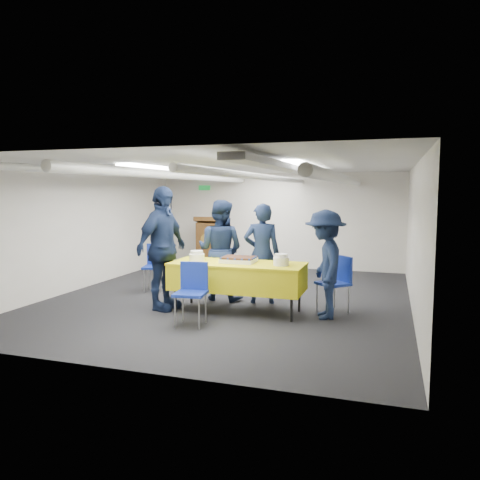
# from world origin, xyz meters

# --- Properties ---
(ground) EXTENTS (7.00, 7.00, 0.00)m
(ground) POSITION_xyz_m (0.00, 0.00, 0.00)
(ground) COLOR black
(ground) RESTS_ON ground
(room_shell) EXTENTS (6.00, 7.00, 2.30)m
(room_shell) POSITION_xyz_m (0.09, 0.41, 1.81)
(room_shell) COLOR silver
(room_shell) RESTS_ON ground
(serving_table) EXTENTS (2.07, 0.84, 0.77)m
(serving_table) POSITION_xyz_m (0.41, -0.87, 0.56)
(serving_table) COLOR black
(serving_table) RESTS_ON ground
(sheet_cake) EXTENTS (0.53, 0.41, 0.09)m
(sheet_cake) POSITION_xyz_m (0.42, -0.82, 0.81)
(sheet_cake) COLOR white
(sheet_cake) RESTS_ON serving_table
(plate_stack_left) EXTENTS (0.24, 0.24, 0.17)m
(plate_stack_left) POSITION_xyz_m (-0.24, -0.92, 0.85)
(plate_stack_left) COLOR white
(plate_stack_left) RESTS_ON serving_table
(plate_stack_right) EXTENTS (0.23, 0.23, 0.17)m
(plate_stack_right) POSITION_xyz_m (1.11, -0.92, 0.85)
(plate_stack_right) COLOR white
(plate_stack_right) RESTS_ON serving_table
(podium) EXTENTS (0.62, 0.53, 1.25)m
(podium) POSITION_xyz_m (-1.60, 3.05, 0.61)
(podium) COLOR brown
(podium) RESTS_ON ground
(chair_near) EXTENTS (0.47, 0.47, 0.87)m
(chair_near) POSITION_xyz_m (0.01, -1.69, 0.53)
(chair_near) COLOR gray
(chair_near) RESTS_ON ground
(chair_right) EXTENTS (0.59, 0.59, 0.87)m
(chair_right) POSITION_xyz_m (1.88, -0.38, 0.53)
(chair_right) COLOR gray
(chair_right) RESTS_ON ground
(chair_left) EXTENTS (0.51, 0.51, 0.87)m
(chair_left) POSITION_xyz_m (-1.56, 0.20, 0.53)
(chair_left) COLOR gray
(chair_left) RESTS_ON ground
(sailor_a) EXTENTS (0.70, 0.57, 1.67)m
(sailor_a) POSITION_xyz_m (0.61, -0.18, 0.83)
(sailor_a) COLOR black
(sailor_a) RESTS_ON ground
(sailor_b) EXTENTS (0.89, 0.73, 1.72)m
(sailor_b) POSITION_xyz_m (-0.13, -0.15, 0.86)
(sailor_b) COLOR black
(sailor_b) RESTS_ON ground
(sailor_c) EXTENTS (0.66, 1.20, 1.95)m
(sailor_c) POSITION_xyz_m (-0.76, -1.07, 0.97)
(sailor_c) COLOR black
(sailor_c) RESTS_ON ground
(sailor_d) EXTENTS (0.83, 1.15, 1.60)m
(sailor_d) POSITION_xyz_m (1.74, -0.80, 0.80)
(sailor_d) COLOR black
(sailor_d) RESTS_ON ground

